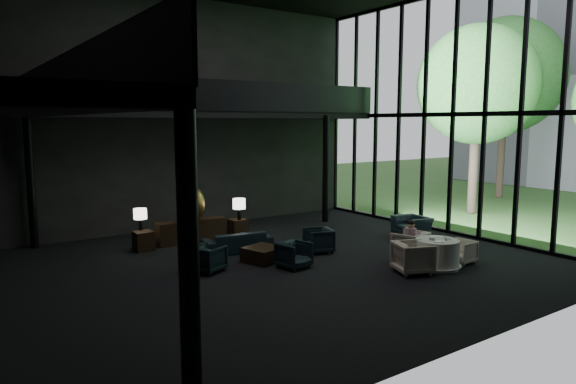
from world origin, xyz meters
TOP-DOWN VIEW (x-y plane):
  - floor at (0.00, 0.00)m, footprint 14.00×12.00m
  - wall_back at (0.00, 6.00)m, footprint 14.00×0.04m
  - wall_front at (0.00, -6.00)m, footprint 14.00×0.04m
  - curtain_wall at (6.95, 0.00)m, footprint 0.20×12.00m
  - mezzanine_left at (-6.00, 0.00)m, footprint 2.00×12.00m
  - mezzanine_back at (1.00, 5.00)m, footprint 12.00×2.00m
  - railing_left at (-5.00, 0.00)m, footprint 0.06×12.00m
  - railing_back at (1.00, 4.00)m, footprint 12.00×0.06m
  - column_sw at (-5.00, -5.70)m, footprint 0.24×0.24m
  - column_nw at (-5.00, 5.70)m, footprint 0.24×0.24m
  - column_ne at (4.80, 4.00)m, footprint 0.24×0.24m
  - tree_near at (11.00, 2.00)m, footprint 4.80×4.80m
  - tree_far at (16.00, 4.00)m, footprint 5.60×5.60m
  - console at (-0.83, 3.71)m, footprint 2.21×0.50m
  - bronze_urn at (-0.83, 3.48)m, footprint 0.70×0.70m
  - side_table_left at (-2.43, 3.50)m, footprint 0.52×0.52m
  - table_lamp_left at (-2.43, 3.70)m, footprint 0.38×0.38m
  - side_table_right at (0.77, 3.60)m, footprint 0.53×0.53m
  - table_lamp_right at (0.77, 3.48)m, footprint 0.41×0.41m
  - sofa at (-0.21, 1.85)m, footprint 1.99×0.82m
  - lounge_armchair_west at (-1.81, 0.47)m, footprint 0.89×0.91m
  - lounge_armchair_east at (1.68, 0.44)m, footprint 0.89×0.92m
  - lounge_armchair_south at (0.17, -0.47)m, footprint 0.81×0.78m
  - window_armchair at (5.38, 0.21)m, footprint 0.82×1.14m
  - coffee_table at (-0.17, 0.48)m, footprint 1.12×1.12m
  - dining_table at (3.19, -2.59)m, footprint 1.25×1.25m
  - dining_chair_north at (3.31, -1.58)m, footprint 1.09×1.05m
  - dining_chair_east at (4.10, -2.63)m, footprint 0.59×0.63m
  - dining_chair_west at (2.34, -2.55)m, footprint 1.17×1.20m
  - child at (3.24, -1.64)m, footprint 0.31×0.31m
  - plate_a at (3.02, -2.78)m, footprint 0.29×0.29m
  - plate_b at (3.39, -2.38)m, footprint 0.22×0.22m
  - saucer at (3.45, -2.70)m, footprint 0.18×0.18m
  - coffee_cup at (3.41, -2.66)m, footprint 0.11×0.11m
  - cereal_bowl at (3.07, -2.52)m, footprint 0.17×0.17m
  - cream_pot at (3.27, -2.79)m, footprint 0.07×0.07m

SIDE VIEW (x-z plane):
  - floor at x=0.00m, z-range -0.01..0.01m
  - coffee_table at x=-0.17m, z-range 0.00..0.40m
  - side_table_left at x=-2.43m, z-range 0.00..0.58m
  - side_table_right at x=0.77m, z-range 0.00..0.58m
  - dining_chair_east at x=4.10m, z-range 0.00..0.61m
  - dining_table at x=3.19m, z-range -0.05..0.70m
  - console at x=-0.83m, z-range 0.00..0.70m
  - lounge_armchair_west at x=-1.81m, z-range 0.00..0.72m
  - lounge_armchair_south at x=0.17m, z-range 0.00..0.72m
  - sofa at x=-0.21m, z-range 0.00..0.76m
  - lounge_armchair_east at x=1.68m, z-range 0.00..0.77m
  - dining_chair_north at x=3.31m, z-range 0.00..0.92m
  - window_armchair at x=5.38m, z-range 0.00..0.93m
  - dining_chair_west at x=2.34m, z-range 0.00..0.97m
  - saucer at x=3.45m, z-range 0.75..0.76m
  - plate_b at x=3.39m, z-range 0.75..0.76m
  - plate_a at x=3.02m, z-range 0.75..0.77m
  - child at x=3.24m, z-range 0.45..1.10m
  - cream_pot at x=3.27m, z-range 0.75..0.82m
  - cereal_bowl at x=3.07m, z-range 0.75..0.83m
  - coffee_cup at x=3.41m, z-range 0.76..0.83m
  - table_lamp_left at x=-2.43m, z-range 0.72..1.36m
  - table_lamp_right at x=0.77m, z-range 0.73..1.42m
  - bronze_urn at x=-0.83m, z-range 0.61..1.92m
  - column_sw at x=-5.00m, z-range 0.00..4.00m
  - column_nw at x=-5.00m, z-range 0.00..4.00m
  - column_ne at x=4.80m, z-range 0.00..4.00m
  - wall_back at x=0.00m, z-range 0.00..8.00m
  - wall_front at x=0.00m, z-range 0.00..8.00m
  - curtain_wall at x=6.95m, z-range 0.00..8.00m
  - mezzanine_left at x=-6.00m, z-range 3.88..4.12m
  - mezzanine_back at x=1.00m, z-range 3.88..4.12m
  - railing_left at x=-5.00m, z-range 4.10..5.10m
  - railing_back at x=1.00m, z-range 4.10..5.10m
  - tree_near at x=11.00m, z-range 1.41..9.06m
  - tree_far at x=16.00m, z-range 1.59..10.39m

